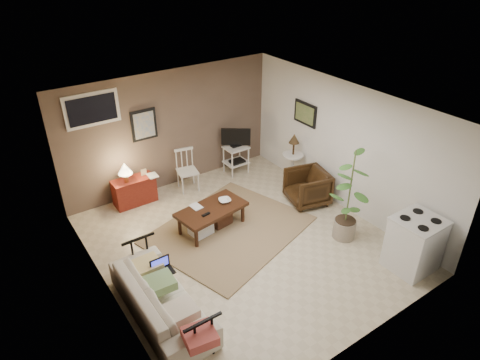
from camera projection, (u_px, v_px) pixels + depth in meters
floor at (243, 243)px, 7.29m from camera, size 5.00×5.00×0.00m
art_back at (144, 125)px, 8.05m from camera, size 0.50×0.03×0.60m
art_right at (305, 114)px, 8.37m from camera, size 0.03×0.60×0.45m
window at (92, 109)px, 7.36m from camera, size 0.96×0.03×0.60m
rug at (230, 230)px, 7.59m from camera, size 3.09×2.75×0.02m
coffee_table at (211, 217)px, 7.52m from camera, size 1.30×0.80×0.46m
sofa at (161, 293)px, 5.75m from camera, size 0.57×1.95×0.76m
sofa_pillows at (171, 297)px, 5.57m from camera, size 0.37×1.85×0.13m
sofa_end_rails at (168, 293)px, 5.83m from camera, size 0.52×1.95×0.66m
laptop at (162, 268)px, 6.03m from camera, size 0.30×0.22×0.20m
red_console at (134, 189)px, 8.22m from camera, size 0.80×0.35×0.92m
spindle_chair at (187, 171)px, 8.65m from camera, size 0.45×0.45×0.85m
tv_stand at (236, 150)px, 9.18m from camera, size 0.52×0.41×1.04m
side_table at (293, 154)px, 8.67m from camera, size 0.42×0.42×1.14m
armchair at (307, 186)px, 8.22m from camera, size 0.83×0.86×0.74m
potted_plant at (350, 192)px, 7.00m from camera, size 0.42×0.42×1.70m
stove at (414, 244)px, 6.56m from camera, size 0.70×0.65×0.91m
bowl at (225, 197)px, 7.55m from camera, size 0.22×0.11×0.22m
book_table at (192, 203)px, 7.36m from camera, size 0.17×0.03×0.23m
book_console at (148, 172)px, 8.12m from camera, size 0.18×0.03×0.24m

